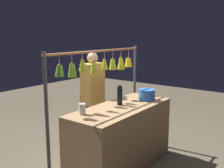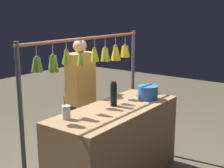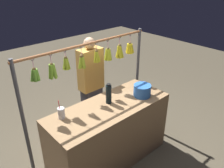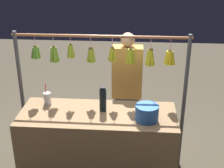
{
  "view_description": "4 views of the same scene",
  "coord_description": "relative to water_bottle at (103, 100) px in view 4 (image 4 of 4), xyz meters",
  "views": [
    {
      "loc": [
        2.89,
        1.99,
        1.87
      ],
      "look_at": [
        0.22,
        0.0,
        1.24
      ],
      "focal_mm": 42.62,
      "sensor_mm": 36.0,
      "label": 1
    },
    {
      "loc": [
        2.77,
        1.96,
        1.94
      ],
      "look_at": [
        0.07,
        0.0,
        1.18
      ],
      "focal_mm": 51.99,
      "sensor_mm": 36.0,
      "label": 2
    },
    {
      "loc": [
        1.65,
        1.89,
        2.49
      ],
      "look_at": [
        -0.05,
        0.0,
        1.2
      ],
      "focal_mm": 36.93,
      "sensor_mm": 36.0,
      "label": 3
    },
    {
      "loc": [
        -0.38,
        2.97,
        2.53
      ],
      "look_at": [
        -0.15,
        0.0,
        1.24
      ],
      "focal_mm": 51.08,
      "sensor_mm": 36.0,
      "label": 4
    }
  ],
  "objects": [
    {
      "name": "market_counter",
      "position": [
        0.05,
        0.07,
        -0.58
      ],
      "size": [
        1.68,
        0.66,
        0.9
      ],
      "primitive_type": "cube",
      "color": "olive",
      "rests_on": "ground"
    },
    {
      "name": "display_rack",
      "position": [
        0.02,
        -0.33,
        0.21
      ],
      "size": [
        1.98,
        0.13,
        1.68
      ],
      "color": "#4C4C51",
      "rests_on": "ground"
    },
    {
      "name": "water_bottle",
      "position": [
        0.0,
        0.0,
        0.0
      ],
      "size": [
        0.08,
        0.08,
        0.28
      ],
      "color": "black",
      "rests_on": "market_counter"
    },
    {
      "name": "blue_bucket",
      "position": [
        -0.47,
        0.17,
        -0.05
      ],
      "size": [
        0.24,
        0.24,
        0.16
      ],
      "primitive_type": "cylinder",
      "color": "#2A60B6",
      "rests_on": "market_counter"
    },
    {
      "name": "drink_cup",
      "position": [
        0.64,
        -0.11,
        -0.06
      ],
      "size": [
        0.08,
        0.08,
        0.24
      ],
      "color": "silver",
      "rests_on": "market_counter"
    },
    {
      "name": "vendor_person",
      "position": [
        -0.24,
        -0.69,
        -0.25
      ],
      "size": [
        0.38,
        0.2,
        1.59
      ],
      "color": "#2D2D38",
      "rests_on": "ground"
    }
  ]
}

